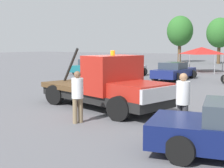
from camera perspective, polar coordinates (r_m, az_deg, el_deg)
ground_plane at (r=13.23m, az=-1.86°, el=-4.38°), size 160.00×160.00×0.00m
tow_truck at (r=12.78m, az=-0.74°, el=-0.46°), size 6.59×3.80×2.51m
person_near_truck at (r=9.54m, az=12.83°, el=-2.65°), size 0.40×0.40×1.82m
person_at_hood at (r=10.58m, az=-6.32°, el=-1.70°), size 0.39×0.39×1.78m
parked_car_teal at (r=29.00m, az=-3.52°, el=3.22°), size 2.55×4.79×1.34m
parked_car_silver at (r=25.89m, az=2.68°, el=2.75°), size 2.90×5.00×1.34m
parked_car_navy at (r=24.21m, az=11.26°, el=2.31°), size 2.56×4.75×1.34m
canopy_tent_red at (r=31.82m, az=16.07°, el=5.89°), size 3.43×3.43×2.43m
tree_left at (r=46.35m, az=19.07°, el=8.82°), size 3.58×3.58×6.38m
tree_center at (r=49.00m, az=12.32°, el=9.43°), size 3.93×3.93×7.01m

